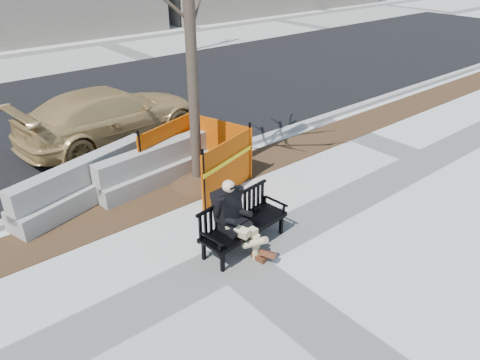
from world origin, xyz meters
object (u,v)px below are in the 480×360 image
at_px(jersey_barrier_right, 161,181).
at_px(tree_fence, 198,183).
at_px(sedan, 114,140).
at_px(bench, 244,245).
at_px(jersey_barrier_left, 88,200).
at_px(seated_man, 233,250).

bearing_deg(jersey_barrier_right, tree_fence, -52.28).
bearing_deg(sedan, jersey_barrier_right, 169.49).
bearing_deg(bench, jersey_barrier_left, 107.72).
bearing_deg(seated_man, sedan, 77.41).
relative_size(seated_man, sedan, 0.28).
relative_size(bench, seated_man, 1.27).
distance_m(sedan, jersey_barrier_left, 3.24).
height_order(bench, tree_fence, tree_fence).
bearing_deg(sedan, bench, 170.62).
xyz_separation_m(sedan, jersey_barrier_left, (-1.88, -2.64, 0.00)).
xyz_separation_m(seated_man, jersey_barrier_right, (0.37, 3.09, 0.00)).
bearing_deg(bench, sedan, 79.69).
relative_size(seated_man, tree_fence, 0.20).
xyz_separation_m(sedan, jersey_barrier_right, (-0.23, -2.85, 0.00)).
relative_size(bench, jersey_barrier_right, 0.57).
bearing_deg(seated_man, jersey_barrier_right, 76.36).
relative_size(seated_man, jersey_barrier_left, 0.42).
bearing_deg(bench, seated_man, 168.50).
distance_m(tree_fence, jersey_barrier_right, 0.86).
bearing_deg(jersey_barrier_right, bench, -98.07).
bearing_deg(jersey_barrier_right, sedan, 79.76).
relative_size(sedan, jersey_barrier_left, 1.52).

